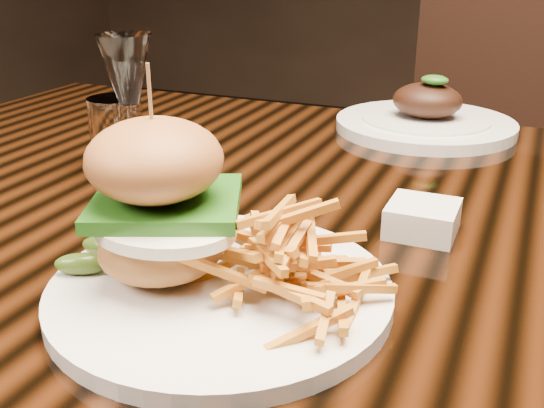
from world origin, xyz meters
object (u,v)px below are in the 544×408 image
at_px(burger_plate, 214,242).
at_px(wine_glass, 127,75).
at_px(dining_table, 382,272).
at_px(far_dish, 425,120).
at_px(chair_far, 488,164).

height_order(burger_plate, wine_glass, burger_plate).
relative_size(dining_table, far_dish, 5.59).
bearing_deg(chair_far, dining_table, -86.24).
height_order(far_dish, chair_far, chair_far).
xyz_separation_m(wine_glass, chair_far, (0.37, 0.91, -0.34)).
height_order(dining_table, far_dish, far_dish).
distance_m(far_dish, chair_far, 0.58).
relative_size(dining_table, burger_plate, 5.52).
bearing_deg(far_dish, wine_glass, -128.65).
bearing_deg(far_dish, burger_plate, -95.96).
height_order(wine_glass, far_dish, wine_glass).
xyz_separation_m(burger_plate, wine_glass, (-0.24, 0.23, 0.08)).
relative_size(wine_glass, chair_far, 0.19).
bearing_deg(dining_table, wine_glass, -177.11).
relative_size(burger_plate, far_dish, 1.01).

